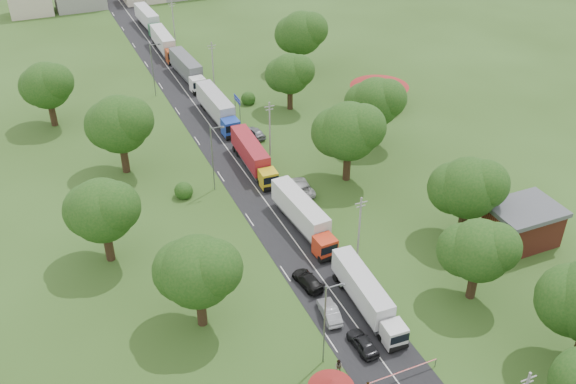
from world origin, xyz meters
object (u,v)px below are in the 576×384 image
info_sign (237,103)px  truck_0 (366,294)px  boom_barrier (385,378)px  car_lane_front (363,343)px  car_lane_mid (330,312)px

info_sign → truck_0: (-3.03, -49.90, -0.99)m
info_sign → boom_barrier: bearing=-96.2°
truck_0 → boom_barrier: bearing=-109.2°
info_sign → truck_0: 50.00m
car_lane_front → car_lane_mid: 5.55m
boom_barrier → car_lane_front: (0.36, 5.00, -0.14)m
truck_0 → car_lane_front: bearing=-121.9°
truck_0 → car_lane_front: truck_0 is taller
truck_0 → car_lane_front: size_ratio=3.11×
truck_0 → car_lane_front: (-3.17, -5.10, -1.26)m
boom_barrier → info_sign: info_sign is taller
boom_barrier → car_lane_mid: bearing=93.9°
boom_barrier → car_lane_mid: car_lane_mid is taller
boom_barrier → truck_0: 10.76m
car_lane_mid → truck_0: bearing=-176.9°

